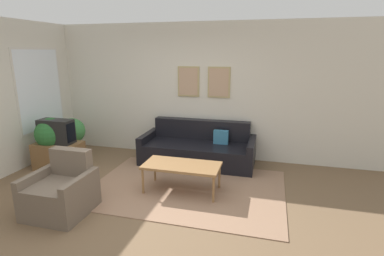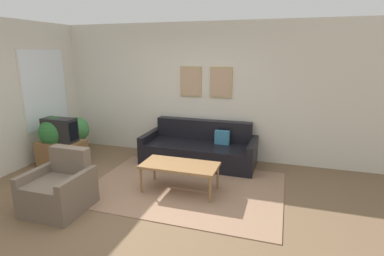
{
  "view_description": "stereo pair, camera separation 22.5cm",
  "coord_description": "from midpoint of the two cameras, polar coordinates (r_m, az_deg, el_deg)",
  "views": [
    {
      "loc": [
        1.74,
        -3.41,
        2.14
      ],
      "look_at": [
        0.44,
        1.44,
        0.85
      ],
      "focal_mm": 28.0,
      "sensor_mm": 36.0,
      "label": 1
    },
    {
      "loc": [
        1.96,
        -3.34,
        2.14
      ],
      "look_at": [
        0.44,
        1.44,
        0.85
      ],
      "focal_mm": 28.0,
      "sensor_mm": 36.0,
      "label": 2
    }
  ],
  "objects": [
    {
      "name": "ground_plane",
      "position": [
        4.4,
        -10.05,
        -14.92
      ],
      "size": [
        16.0,
        16.0,
        0.0
      ],
      "primitive_type": "plane",
      "color": "brown"
    },
    {
      "name": "area_rug",
      "position": [
        4.92,
        0.07,
        -11.29
      ],
      "size": [
        3.05,
        2.14,
        0.01
      ],
      "color": "#937056",
      "rests_on": "ground_plane"
    },
    {
      "name": "wall_back",
      "position": [
        6.18,
        0.11,
        7.09
      ],
      "size": [
        8.0,
        0.09,
        2.7
      ],
      "color": "beige",
      "rests_on": "ground_plane"
    },
    {
      "name": "wall_left_window",
      "position": [
        6.14,
        -30.96,
        4.99
      ],
      "size": [
        0.08,
        8.0,
        2.7
      ],
      "color": "beige",
      "rests_on": "ground_plane"
    },
    {
      "name": "couch",
      "position": [
        5.88,
        2.55,
        -4.08
      ],
      "size": [
        2.18,
        0.9,
        0.81
      ],
      "color": "black",
      "rests_on": "ground_plane"
    },
    {
      "name": "coffee_table",
      "position": [
        4.66,
        -0.95,
        -7.33
      ],
      "size": [
        1.18,
        0.57,
        0.45
      ],
      "color": "olive",
      "rests_on": "ground_plane"
    },
    {
      "name": "tv_stand",
      "position": [
        6.18,
        -22.51,
        -4.54
      ],
      "size": [
        0.83,
        0.5,
        0.5
      ],
      "color": "brown",
      "rests_on": "ground_plane"
    },
    {
      "name": "tv",
      "position": [
        6.05,
        -22.92,
        -0.33
      ],
      "size": [
        0.63,
        0.28,
        0.44
      ],
      "color": "black",
      "rests_on": "tv_stand"
    },
    {
      "name": "armchair",
      "position": [
        4.55,
        -22.56,
        -10.83
      ],
      "size": [
        0.77,
        0.76,
        0.82
      ],
      "rotation": [
        0.0,
        0.0,
        -0.14
      ],
      "color": "#6B5B4C",
      "rests_on": "ground_plane"
    },
    {
      "name": "potted_plant_tall",
      "position": [
        6.2,
        -23.61,
        -1.16
      ],
      "size": [
        0.59,
        0.59,
        0.95
      ],
      "color": "slate",
      "rests_on": "ground_plane"
    },
    {
      "name": "potted_plant_by_window",
      "position": [
        6.77,
        -20.23,
        -0.61
      ],
      "size": [
        0.52,
        0.52,
        0.8
      ],
      "color": "beige",
      "rests_on": "ground_plane"
    },
    {
      "name": "potted_plant_small",
      "position": [
        6.58,
        -22.63,
        -2.35
      ],
      "size": [
        0.38,
        0.38,
        0.62
      ],
      "color": "#935638",
      "rests_on": "ground_plane"
    }
  ]
}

